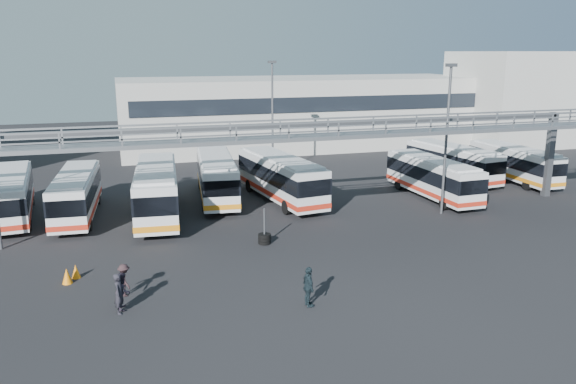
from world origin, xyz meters
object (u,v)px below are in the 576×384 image
object	(u,v)px
bus_5	(280,176)
bus_4	(216,176)
bus_8	(452,161)
bus_2	(76,193)
bus_7	(432,176)
pedestrian_c	(124,280)
light_pole_mid	(447,132)
tire_stack	(265,238)
cone_right	(76,271)
bus_9	(514,162)
pedestrian_a	(119,293)
pedestrian_d	(309,287)
pedestrian_b	(123,291)
bus_1	(11,194)
bus_3	(157,189)
light_pole_back	(272,113)
cone_left	(67,276)

from	to	relation	value
bus_5	bus_4	bearing A→B (deg)	150.50
bus_8	bus_4	bearing A→B (deg)	173.65
bus_2	bus_7	world-z (taller)	bus_2
pedestrian_c	light_pole_mid	bearing A→B (deg)	-88.52
bus_7	tire_stack	bearing A→B (deg)	-157.97
light_pole_mid	bus_8	bearing A→B (deg)	53.79
bus_5	cone_right	world-z (taller)	bus_5
bus_9	pedestrian_a	world-z (taller)	bus_9
bus_7	pedestrian_d	distance (m)	21.55
bus_7	pedestrian_b	bearing A→B (deg)	-152.12
light_pole_mid	bus_4	bearing A→B (deg)	149.27
bus_7	pedestrian_a	size ratio (longest dim) A/B	5.66
bus_1	pedestrian_c	world-z (taller)	bus_1
bus_2	pedestrian_d	xyz separation A→B (m)	(10.47, -17.58, -0.80)
bus_3	bus_5	world-z (taller)	bus_3
light_pole_back	pedestrian_b	world-z (taller)	light_pole_back
light_pole_mid	bus_2	world-z (taller)	light_pole_mid
light_pole_mid	cone_right	size ratio (longest dim) A/B	14.55
light_pole_back	bus_9	world-z (taller)	light_pole_back
bus_2	tire_stack	xyz separation A→B (m)	(10.74, -8.94, -1.35)
bus_2	bus_5	world-z (taller)	bus_5
pedestrian_a	tire_stack	size ratio (longest dim) A/B	0.84
pedestrian_c	cone_right	world-z (taller)	pedestrian_c
bus_3	pedestrian_a	size ratio (longest dim) A/B	6.54
bus_3	bus_2	bearing A→B (deg)	170.34
light_pole_mid	bus_9	xyz separation A→B (m)	(11.43, 7.07, -4.05)
light_pole_mid	bus_4	size ratio (longest dim) A/B	0.92
pedestrian_c	cone_left	world-z (taller)	pedestrian_c
bus_5	tire_stack	world-z (taller)	bus_5
pedestrian_c	tire_stack	world-z (taller)	tire_stack
bus_8	bus_9	bearing A→B (deg)	-29.67
bus_2	pedestrian_d	size ratio (longest dim) A/B	5.63
pedestrian_b	pedestrian_c	world-z (taller)	pedestrian_b
bus_5	bus_7	distance (m)	11.65
bus_9	pedestrian_d	size ratio (longest dim) A/B	5.46
light_pole_mid	bus_1	world-z (taller)	light_pole_mid
pedestrian_b	bus_9	bearing A→B (deg)	-58.03
bus_7	bus_8	size ratio (longest dim) A/B	0.99
pedestrian_d	pedestrian_b	bearing A→B (deg)	73.45
cone_left	cone_right	distance (m)	0.69
pedestrian_b	pedestrian_a	bearing A→B (deg)	166.93
bus_4	cone_left	bearing A→B (deg)	-119.23
bus_4	bus_9	world-z (taller)	bus_4
bus_8	bus_2	bearing A→B (deg)	176.94
bus_1	bus_4	size ratio (longest dim) A/B	0.94
bus_1	cone_left	size ratio (longest dim) A/B	13.47
pedestrian_a	pedestrian_d	bearing A→B (deg)	-85.03
pedestrian_c	pedestrian_d	distance (m)	8.50
tire_stack	pedestrian_a	bearing A→B (deg)	-140.10
light_pole_back	bus_8	bearing A→B (deg)	-22.31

